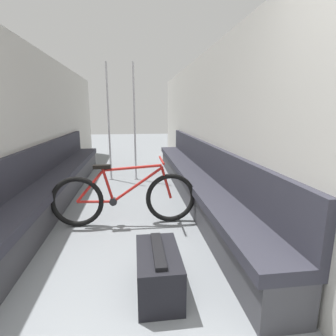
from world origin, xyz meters
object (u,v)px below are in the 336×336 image
at_px(bench_seat_row_left, 55,184).
at_px(luggage_bag, 158,271).
at_px(grab_pole_near, 109,125).
at_px(bicycle, 125,198).
at_px(grab_pole_far, 135,125).
at_px(bench_seat_row_right, 195,179).

relative_size(bench_seat_row_left, luggage_bag, 9.12).
relative_size(grab_pole_near, luggage_bag, 3.80).
relative_size(bicycle, luggage_bag, 2.93).
relative_size(bench_seat_row_left, bicycle, 3.12).
distance_m(bicycle, grab_pole_near, 2.34).
xyz_separation_m(grab_pole_far, luggage_bag, (0.14, -3.42, -0.92)).
height_order(bench_seat_row_left, bicycle, bench_seat_row_left).
bearing_deg(bicycle, grab_pole_near, 100.12).
distance_m(bench_seat_row_left, grab_pole_near, 1.67).
height_order(bench_seat_row_left, grab_pole_far, grab_pole_far).
bearing_deg(bicycle, bench_seat_row_right, 41.36).
relative_size(grab_pole_near, grab_pole_far, 1.00).
height_order(bench_seat_row_right, bicycle, bench_seat_row_right).
xyz_separation_m(bench_seat_row_left, grab_pole_near, (0.72, 1.27, 0.80)).
relative_size(grab_pole_far, luggage_bag, 3.80).
height_order(bench_seat_row_left, grab_pole_near, grab_pole_near).
height_order(bicycle, grab_pole_far, grab_pole_far).
bearing_deg(grab_pole_far, grab_pole_near, 175.04).
xyz_separation_m(bench_seat_row_right, bicycle, (-1.07, -0.91, 0.04)).
bearing_deg(bench_seat_row_left, bench_seat_row_right, 0.00).
height_order(bicycle, luggage_bag, bicycle).
bearing_deg(grab_pole_near, grab_pole_far, -4.96).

